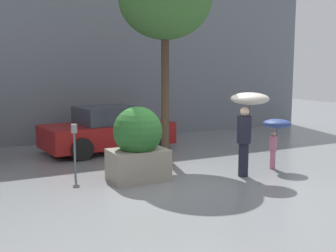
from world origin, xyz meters
name	(u,v)px	position (x,y,z in m)	size (l,w,h in m)	color
ground_plane	(187,185)	(0.00, 0.00, 0.00)	(40.00, 40.00, 0.00)	slate
building_facade	(92,52)	(0.00, 6.50, 3.00)	(18.00, 0.30, 6.00)	slate
planter_box	(138,144)	(-0.76, 0.84, 0.82)	(1.25, 1.09, 1.64)	gray
person_adult	(248,113)	(1.61, 0.04, 1.47)	(0.87, 0.87, 1.93)	#1E1E2D
person_child	(276,128)	(2.69, 0.28, 1.01)	(0.69, 0.69, 1.23)	#B76684
parked_car_near	(108,130)	(-0.23, 4.36, 0.61)	(3.96, 2.26, 1.33)	maroon
street_tree	(165,1)	(0.75, 2.49, 4.21)	(2.44, 2.44, 5.28)	#423323
parking_meter	(74,139)	(-1.93, 1.77, 0.88)	(0.14, 0.14, 1.22)	#595B60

